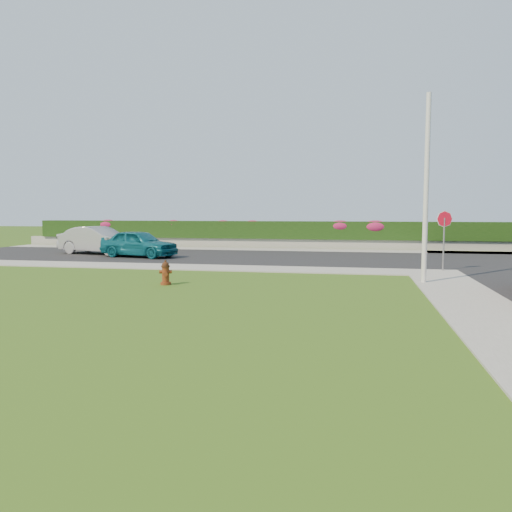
% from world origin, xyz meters
% --- Properties ---
extents(ground, '(120.00, 120.00, 0.00)m').
position_xyz_m(ground, '(0.00, 0.00, 0.00)').
color(ground, black).
rests_on(ground, ground).
extents(street_far, '(26.00, 8.00, 0.04)m').
position_xyz_m(street_far, '(-5.00, 14.00, 0.02)').
color(street_far, black).
rests_on(street_far, ground).
extents(sidewalk_far, '(24.00, 2.00, 0.04)m').
position_xyz_m(sidewalk_far, '(-6.00, 9.00, 0.02)').
color(sidewalk_far, gray).
rests_on(sidewalk_far, ground).
extents(curb_corner, '(2.00, 2.00, 0.04)m').
position_xyz_m(curb_corner, '(7.00, 9.00, 0.02)').
color(curb_corner, gray).
rests_on(curb_corner, ground).
extents(sidewalk_beyond, '(34.00, 2.00, 0.04)m').
position_xyz_m(sidewalk_beyond, '(-1.00, 19.00, 0.02)').
color(sidewalk_beyond, gray).
rests_on(sidewalk_beyond, ground).
extents(retaining_wall, '(34.00, 0.40, 0.60)m').
position_xyz_m(retaining_wall, '(-1.00, 20.50, 0.30)').
color(retaining_wall, gray).
rests_on(retaining_wall, ground).
extents(hedge, '(32.00, 0.90, 1.10)m').
position_xyz_m(hedge, '(-1.00, 20.60, 1.15)').
color(hedge, black).
rests_on(hedge, retaining_wall).
extents(fire_hydrant, '(0.40, 0.38, 0.78)m').
position_xyz_m(fire_hydrant, '(-1.76, 4.26, 0.37)').
color(fire_hydrant, '#4D170C').
rests_on(fire_hydrant, ground).
extents(sedan_teal, '(4.24, 2.44, 1.36)m').
position_xyz_m(sedan_teal, '(-6.52, 12.72, 0.72)').
color(sedan_teal, '#0E5B6A').
rests_on(sedan_teal, street_far).
extents(sedan_silver, '(4.68, 2.48, 1.47)m').
position_xyz_m(sedan_silver, '(-9.44, 14.01, 0.77)').
color(sedan_silver, '#9EA0A6').
rests_on(sedan_silver, street_far).
extents(utility_pole, '(0.16, 0.16, 6.00)m').
position_xyz_m(utility_pole, '(6.26, 6.18, 3.00)').
color(utility_pole, silver).
rests_on(utility_pole, ground).
extents(stop_sign, '(0.61, 0.22, 2.34)m').
position_xyz_m(stop_sign, '(7.42, 9.69, 1.72)').
color(stop_sign, slate).
rests_on(stop_sign, ground).
extents(flower_clump_a, '(1.34, 0.86, 0.67)m').
position_xyz_m(flower_clump_a, '(-12.30, 20.50, 1.43)').
color(flower_clump_a, '#B61F62').
rests_on(flower_clump_a, hedge).
extents(flower_clump_b, '(1.10, 0.71, 0.55)m').
position_xyz_m(flower_clump_b, '(-7.63, 20.50, 1.48)').
color(flower_clump_b, '#B61F62').
rests_on(flower_clump_b, hedge).
extents(flower_clump_c, '(1.07, 0.69, 0.53)m').
position_xyz_m(flower_clump_c, '(-4.28, 20.50, 1.49)').
color(flower_clump_c, '#B61F62').
rests_on(flower_clump_c, hedge).
extents(flower_clump_d, '(1.09, 0.70, 0.54)m').
position_xyz_m(flower_clump_d, '(-2.34, 20.50, 1.48)').
color(flower_clump_d, '#B61F62').
rests_on(flower_clump_d, hedge).
extents(flower_clump_e, '(1.38, 0.89, 0.69)m').
position_xyz_m(flower_clump_e, '(3.14, 20.50, 1.43)').
color(flower_clump_e, '#B61F62').
rests_on(flower_clump_e, hedge).
extents(flower_clump_f, '(1.51, 0.97, 0.76)m').
position_xyz_m(flower_clump_f, '(5.23, 20.50, 1.40)').
color(flower_clump_f, '#B61F62').
rests_on(flower_clump_f, hedge).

